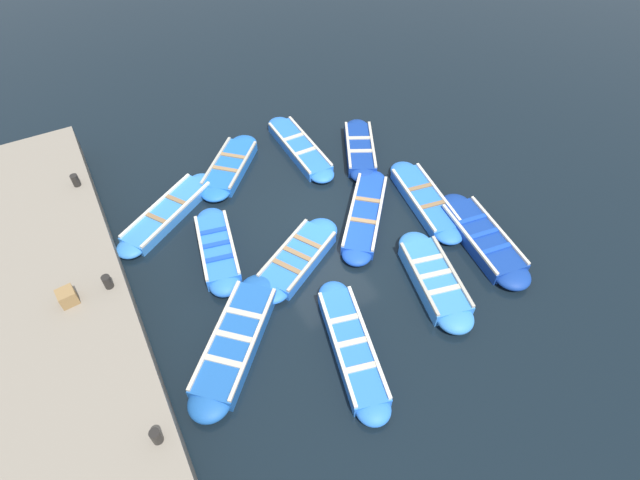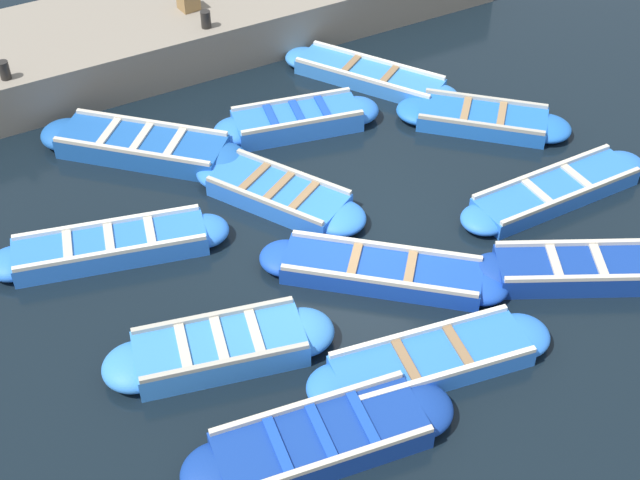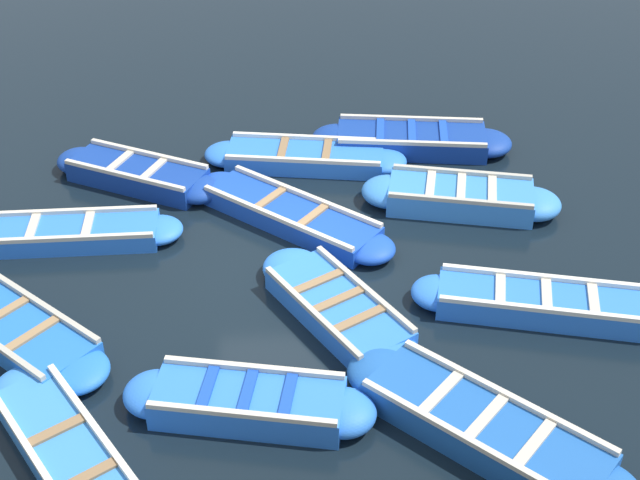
{
  "view_description": "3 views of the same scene",
  "coord_description": "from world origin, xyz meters",
  "px_view_note": "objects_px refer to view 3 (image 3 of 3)",
  "views": [
    {
      "loc": [
        4.76,
        8.44,
        10.27
      ],
      "look_at": [
        0.42,
        0.38,
        0.18
      ],
      "focal_mm": 28.0,
      "sensor_mm": 36.0,
      "label": 1
    },
    {
      "loc": [
        -9.47,
        5.69,
        9.83
      ],
      "look_at": [
        -0.39,
        0.75,
        0.45
      ],
      "focal_mm": 50.0,
      "sensor_mm": 36.0,
      "label": 2
    },
    {
      "loc": [
        10.93,
        -0.25,
        8.33
      ],
      "look_at": [
        -0.38,
        0.51,
        0.23
      ],
      "focal_mm": 50.0,
      "sensor_mm": 36.0,
      "label": 3
    }
  ],
  "objects_px": {
    "boat_bow_out": "(338,309)",
    "boat_end_of_row": "(291,215)",
    "boat_tucked": "(20,332)",
    "boat_outer_right": "(411,140)",
    "boat_broadside": "(62,234)",
    "boat_stern_in": "(138,174)",
    "boat_near_quay": "(545,304)",
    "boat_outer_left": "(248,403)",
    "boat_inner_gap": "(484,429)",
    "boat_far_corner": "(74,462)",
    "boat_drifting": "(460,197)",
    "boat_mid_row": "(305,157)"
  },
  "relations": [
    {
      "from": "boat_tucked",
      "to": "boat_near_quay",
      "type": "xyz_separation_m",
      "value": [
        -0.08,
        7.39,
        0.02
      ]
    },
    {
      "from": "boat_tucked",
      "to": "boat_mid_row",
      "type": "distance_m",
      "value": 6.15
    },
    {
      "from": "boat_outer_left",
      "to": "boat_outer_right",
      "type": "bearing_deg",
      "value": 155.0
    },
    {
      "from": "boat_far_corner",
      "to": "boat_bow_out",
      "type": "distance_m",
      "value": 4.18
    },
    {
      "from": "boat_near_quay",
      "to": "boat_end_of_row",
      "type": "height_order",
      "value": "boat_near_quay"
    },
    {
      "from": "boat_broadside",
      "to": "boat_stern_in",
      "type": "xyz_separation_m",
      "value": [
        -1.69,
        1.04,
        0.03
      ]
    },
    {
      "from": "boat_outer_right",
      "to": "boat_tucked",
      "type": "bearing_deg",
      "value": -51.41
    },
    {
      "from": "boat_far_corner",
      "to": "boat_stern_in",
      "type": "distance_m",
      "value": 6.41
    },
    {
      "from": "boat_bow_out",
      "to": "boat_end_of_row",
      "type": "height_order",
      "value": "boat_bow_out"
    },
    {
      "from": "boat_stern_in",
      "to": "boat_broadside",
      "type": "bearing_deg",
      "value": -31.54
    },
    {
      "from": "boat_near_quay",
      "to": "boat_outer_right",
      "type": "bearing_deg",
      "value": -166.27
    },
    {
      "from": "boat_outer_left",
      "to": "boat_mid_row",
      "type": "relative_size",
      "value": 0.88
    },
    {
      "from": "boat_stern_in",
      "to": "boat_near_quay",
      "type": "height_order",
      "value": "boat_stern_in"
    },
    {
      "from": "boat_stern_in",
      "to": "boat_end_of_row",
      "type": "height_order",
      "value": "boat_stern_in"
    },
    {
      "from": "boat_tucked",
      "to": "boat_end_of_row",
      "type": "distance_m",
      "value": 4.67
    },
    {
      "from": "boat_outer_left",
      "to": "boat_outer_right",
      "type": "xyz_separation_m",
      "value": [
        -6.54,
        3.05,
        -0.02
      ]
    },
    {
      "from": "boat_tucked",
      "to": "boat_bow_out",
      "type": "bearing_deg",
      "value": 92.33
    },
    {
      "from": "boat_outer_left",
      "to": "boat_end_of_row",
      "type": "height_order",
      "value": "boat_outer_left"
    },
    {
      "from": "boat_end_of_row",
      "to": "boat_near_quay",
      "type": "bearing_deg",
      "value": 54.16
    },
    {
      "from": "boat_broadside",
      "to": "boat_bow_out",
      "type": "height_order",
      "value": "boat_bow_out"
    },
    {
      "from": "boat_far_corner",
      "to": "boat_bow_out",
      "type": "bearing_deg",
      "value": 127.32
    },
    {
      "from": "boat_far_corner",
      "to": "boat_near_quay",
      "type": "xyz_separation_m",
      "value": [
        -2.44,
        6.29,
        0.03
      ]
    },
    {
      "from": "boat_outer_left",
      "to": "boat_inner_gap",
      "type": "xyz_separation_m",
      "value": [
        0.62,
        2.86,
        -0.0
      ]
    },
    {
      "from": "boat_drifting",
      "to": "boat_tucked",
      "type": "height_order",
      "value": "boat_drifting"
    },
    {
      "from": "boat_outer_right",
      "to": "boat_far_corner",
      "type": "bearing_deg",
      "value": -34.92
    },
    {
      "from": "boat_stern_in",
      "to": "boat_tucked",
      "type": "height_order",
      "value": "boat_stern_in"
    },
    {
      "from": "boat_far_corner",
      "to": "boat_end_of_row",
      "type": "bearing_deg",
      "value": 151.06
    },
    {
      "from": "boat_far_corner",
      "to": "boat_end_of_row",
      "type": "distance_m",
      "value": 5.7
    },
    {
      "from": "boat_broadside",
      "to": "boat_bow_out",
      "type": "xyz_separation_m",
      "value": [
        2.18,
        4.25,
        0.02
      ]
    },
    {
      "from": "boat_inner_gap",
      "to": "boat_end_of_row",
      "type": "height_order",
      "value": "boat_inner_gap"
    },
    {
      "from": "boat_broadside",
      "to": "boat_end_of_row",
      "type": "height_order",
      "value": "boat_end_of_row"
    },
    {
      "from": "boat_inner_gap",
      "to": "boat_end_of_row",
      "type": "relative_size",
      "value": 1.01
    },
    {
      "from": "boat_stern_in",
      "to": "boat_tucked",
      "type": "xyz_separation_m",
      "value": [
        4.06,
        -1.22,
        -0.03
      ]
    },
    {
      "from": "boat_drifting",
      "to": "boat_bow_out",
      "type": "relative_size",
      "value": 1.05
    },
    {
      "from": "boat_outer_right",
      "to": "boat_bow_out",
      "type": "height_order",
      "value": "boat_outer_right"
    },
    {
      "from": "boat_bow_out",
      "to": "boat_end_of_row",
      "type": "bearing_deg",
      "value": -166.96
    },
    {
      "from": "boat_broadside",
      "to": "boat_mid_row",
      "type": "relative_size",
      "value": 1.02
    },
    {
      "from": "boat_outer_right",
      "to": "boat_near_quay",
      "type": "height_order",
      "value": "boat_outer_right"
    },
    {
      "from": "boat_drifting",
      "to": "boat_bow_out",
      "type": "height_order",
      "value": "boat_drifting"
    },
    {
      "from": "boat_broadside",
      "to": "boat_inner_gap",
      "type": "bearing_deg",
      "value": 51.85
    },
    {
      "from": "boat_broadside",
      "to": "boat_bow_out",
      "type": "relative_size",
      "value": 1.17
    },
    {
      "from": "boat_drifting",
      "to": "boat_end_of_row",
      "type": "height_order",
      "value": "boat_drifting"
    },
    {
      "from": "boat_bow_out",
      "to": "boat_end_of_row",
      "type": "xyz_separation_m",
      "value": [
        -2.45,
        -0.57,
        -0.01
      ]
    },
    {
      "from": "boat_bow_out",
      "to": "boat_inner_gap",
      "type": "xyz_separation_m",
      "value": [
        2.39,
        1.58,
        0.03
      ]
    },
    {
      "from": "boat_outer_right",
      "to": "boat_near_quay",
      "type": "bearing_deg",
      "value": 13.73
    },
    {
      "from": "boat_outer_left",
      "to": "boat_stern_in",
      "type": "distance_m",
      "value": 5.97
    },
    {
      "from": "boat_tucked",
      "to": "boat_outer_right",
      "type": "distance_m",
      "value": 7.93
    },
    {
      "from": "boat_outer_left",
      "to": "boat_inner_gap",
      "type": "relative_size",
      "value": 0.94
    },
    {
      "from": "boat_drifting",
      "to": "boat_tucked",
      "type": "bearing_deg",
      "value": -66.55
    },
    {
      "from": "boat_drifting",
      "to": "boat_outer_left",
      "type": "xyz_separation_m",
      "value": [
        4.51,
        -3.57,
        -0.0
      ]
    }
  ]
}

